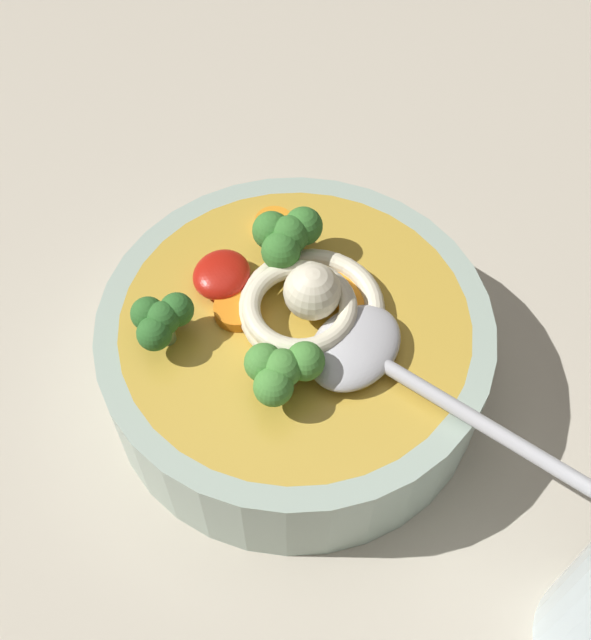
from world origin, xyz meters
The scene contains 11 objects.
table_slab centered at (0.00, 0.00, 1.41)cm, with size 136.18×136.18×2.83cm, color #BCB29E.
soup_bowl centered at (-0.05, -2.11, 6.07)cm, with size 22.39×22.39×6.28cm.
noodle_pile centered at (-0.71, -1.58, 10.24)cm, with size 8.99×8.81×3.61cm.
soup_spoon centered at (1.01, 3.09, 9.91)cm, with size 6.78×17.53×1.60cm.
chili_sauce_dollop centered at (-0.65, -7.02, 9.91)cm, with size 3.55×3.20×1.60cm, color #B2190F.
broccoli_floret_near_spoon centered at (4.06, -8.09, 10.93)cm, with size 3.67×3.16×2.90cm.
broccoli_floret_beside_chili centered at (4.32, -1.00, 11.10)cm, with size 4.02×3.46×3.18cm.
broccoli_floret_beside_noodles centered at (-3.72, -4.37, 11.28)cm, with size 4.38×3.77×3.46cm.
carrot_slice_extra_b centered at (-3.05, 0.26, 9.39)cm, with size 2.71×2.71×0.57cm, color orange.
carrot_slice_left centered at (-5.79, -6.18, 9.42)cm, with size 2.33×2.33×0.62cm, color orange.
carrot_slice_right centered at (0.91, -5.26, 9.48)cm, with size 2.61×2.61×0.75cm, color orange.
Camera 1 is at (22.76, 8.42, 45.04)cm, focal length 44.18 mm.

